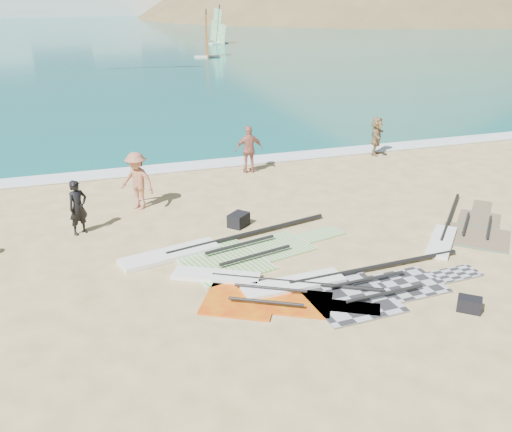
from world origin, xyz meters
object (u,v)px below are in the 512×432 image
object	(u,v)px
rig_red	(253,289)
gear_bag_far	(469,304)
rig_green	(223,251)
beachgoer_mid	(137,181)
gear_bag_near	(239,220)
person_wetsuit	(78,207)
rig_grey	(348,285)
rig_orange	(462,231)
beachgoer_back	(249,149)
beachgoer_right	(376,136)

from	to	relation	value
rig_red	gear_bag_far	bearing A→B (deg)	0.46
rig_green	beachgoer_mid	world-z (taller)	beachgoer_mid
gear_bag_near	person_wetsuit	bearing A→B (deg)	168.10
rig_grey	rig_red	distance (m)	2.32
rig_orange	person_wetsuit	xyz separation A→B (m)	(-10.69, 3.59, 0.77)
person_wetsuit	beachgoer_back	world-z (taller)	beachgoer_back
gear_bag_far	rig_red	bearing A→B (deg)	150.92
rig_orange	beachgoer_mid	world-z (taller)	beachgoer_mid
beachgoer_back	person_wetsuit	bearing A→B (deg)	36.27
rig_red	gear_bag_near	bearing A→B (deg)	107.36
gear_bag_far	beachgoer_right	xyz separation A→B (m)	(4.51, 12.09, 0.67)
rig_green	beachgoer_right	bearing A→B (deg)	26.28
person_wetsuit	rig_grey	bearing A→B (deg)	-72.12
beachgoer_back	beachgoer_right	size ratio (longest dim) A/B	1.12
rig_red	beachgoer_mid	size ratio (longest dim) A/B	2.47
rig_grey	beachgoer_right	xyz separation A→B (m)	(6.59, 10.25, 0.78)
beachgoer_back	beachgoer_right	bearing A→B (deg)	-169.35
rig_red	gear_bag_near	distance (m)	4.04
gear_bag_far	beachgoer_mid	world-z (taller)	beachgoer_mid
rig_green	gear_bag_near	size ratio (longest dim) A/B	10.51
person_wetsuit	beachgoer_right	xyz separation A→B (m)	(12.56, 4.78, 0.01)
rig_grey	gear_bag_near	xyz separation A→B (m)	(-1.39, 4.51, 0.15)
beachgoer_mid	rig_orange	bearing A→B (deg)	14.01
rig_grey	rig_orange	distance (m)	5.08
beachgoer_right	gear_bag_far	bearing A→B (deg)	-165.78
gear_bag_far	beachgoer_right	world-z (taller)	beachgoer_right
person_wetsuit	beachgoer_back	size ratio (longest dim) A/B	0.88
person_wetsuit	rig_green	bearing A→B (deg)	-65.76
rig_orange	beachgoer_back	distance (m)	8.77
beachgoer_back	beachgoer_right	world-z (taller)	beachgoer_back
gear_bag_near	beachgoer_back	bearing A→B (deg)	68.48
rig_orange	beachgoer_right	bearing A→B (deg)	30.29
rig_orange	beachgoer_back	size ratio (longest dim) A/B	2.47
gear_bag_near	beachgoer_right	world-z (taller)	beachgoer_right
person_wetsuit	beachgoer_right	bearing A→B (deg)	-8.80
gear_bag_far	beachgoer_back	xyz separation A→B (m)	(-1.46, 11.42, 0.77)
gear_bag_near	person_wetsuit	size ratio (longest dim) A/B	0.38
rig_orange	gear_bag_far	distance (m)	4.57
beachgoer_right	rig_grey	bearing A→B (deg)	-178.03
rig_red	beachgoer_back	xyz separation A→B (m)	(2.85, 9.02, 0.88)
rig_green	person_wetsuit	world-z (taller)	person_wetsuit
gear_bag_near	rig_green	bearing A→B (deg)	-120.26
gear_bag_far	beachgoer_right	size ratio (longest dim) A/B	0.32
rig_green	beachgoer_back	world-z (taller)	beachgoer_back
rig_red	person_wetsuit	size ratio (longest dim) A/B	2.86
gear_bag_far	beachgoer_right	distance (m)	12.92
beachgoer_mid	beachgoer_right	xyz separation A→B (m)	(10.64, 3.25, -0.12)
gear_bag_near	beachgoer_mid	size ratio (longest dim) A/B	0.33
gear_bag_near	gear_bag_far	bearing A→B (deg)	-61.37
person_wetsuit	gear_bag_far	bearing A→B (deg)	-71.89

